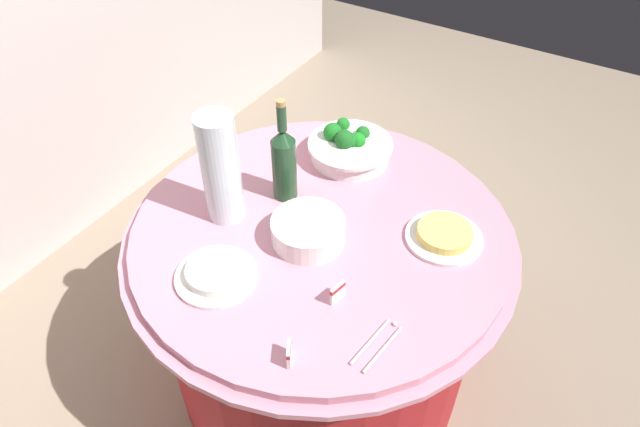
{
  "coord_description": "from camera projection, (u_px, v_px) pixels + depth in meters",
  "views": [
    {
      "loc": [
        -1.02,
        -0.64,
        1.9
      ],
      "look_at": [
        0.0,
        0.0,
        0.79
      ],
      "focal_mm": 32.13,
      "sensor_mm": 36.0,
      "label": 1
    }
  ],
  "objects": [
    {
      "name": "serving_tongs",
      "position": [
        378.0,
        343.0,
        1.37
      ],
      "size": [
        0.17,
        0.06,
        0.01
      ],
      "color": "silver",
      "rests_on": "buffet_table"
    },
    {
      "name": "food_plate_noodles",
      "position": [
        444.0,
        235.0,
        1.62
      ],
      "size": [
        0.22,
        0.22,
        0.04
      ],
      "color": "white",
      "rests_on": "buffet_table"
    },
    {
      "name": "food_plate_rice",
      "position": [
        216.0,
        274.0,
        1.51
      ],
      "size": [
        0.22,
        0.22,
        0.04
      ],
      "color": "white",
      "rests_on": "buffet_table"
    },
    {
      "name": "wine_bottle",
      "position": [
        284.0,
        161.0,
        1.69
      ],
      "size": [
        0.07,
        0.07,
        0.34
      ],
      "color": "#1C3F22",
      "rests_on": "buffet_table"
    },
    {
      "name": "buffet_table",
      "position": [
        320.0,
        304.0,
        1.92
      ],
      "size": [
        1.16,
        1.16,
        0.74
      ],
      "color": "maroon",
      "rests_on": "ground_plane"
    },
    {
      "name": "ground_plane",
      "position": [
        320.0,
        366.0,
        2.17
      ],
      "size": [
        6.0,
        6.0,
        0.0
      ],
      "primitive_type": "plane",
      "color": "gray"
    },
    {
      "name": "label_placard_mid",
      "position": [
        289.0,
        353.0,
        1.32
      ],
      "size": [
        0.05,
        0.03,
        0.05
      ],
      "color": "white",
      "rests_on": "buffet_table"
    },
    {
      "name": "decorative_fruit_vase",
      "position": [
        221.0,
        173.0,
        1.61
      ],
      "size": [
        0.11,
        0.11,
        0.34
      ],
      "color": "silver",
      "rests_on": "buffet_table"
    },
    {
      "name": "broccoli_bowl",
      "position": [
        349.0,
        148.0,
        1.89
      ],
      "size": [
        0.28,
        0.28,
        0.11
      ],
      "color": "white",
      "rests_on": "buffet_table"
    },
    {
      "name": "plate_stack",
      "position": [
        308.0,
        230.0,
        1.61
      ],
      "size": [
        0.21,
        0.21,
        0.07
      ],
      "color": "white",
      "rests_on": "buffet_table"
    },
    {
      "name": "label_placard_front",
      "position": [
        338.0,
        292.0,
        1.45
      ],
      "size": [
        0.05,
        0.02,
        0.05
      ],
      "color": "white",
      "rests_on": "buffet_table"
    }
  ]
}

